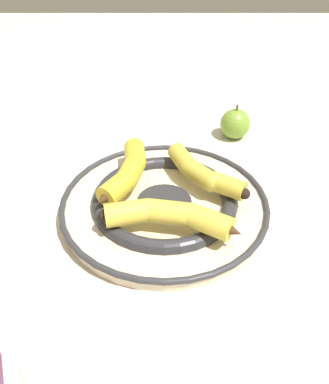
# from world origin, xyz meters

# --- Properties ---
(ground_plane) EXTENTS (2.80, 2.80, 0.00)m
(ground_plane) POSITION_xyz_m (0.00, 0.00, 0.00)
(ground_plane) COLOR beige
(decorative_bowl) EXTENTS (0.35, 0.35, 0.04)m
(decorative_bowl) POSITION_xyz_m (0.04, 0.00, 0.02)
(decorative_bowl) COLOR beige
(decorative_bowl) RESTS_ON ground_plane
(banana_a) EXTENTS (0.13, 0.16, 0.03)m
(banana_a) POSITION_xyz_m (0.10, 0.04, 0.05)
(banana_a) COLOR gold
(banana_a) RESTS_ON decorative_bowl
(banana_b) EXTENTS (0.21, 0.08, 0.04)m
(banana_b) POSITION_xyz_m (0.05, -0.07, 0.05)
(banana_b) COLOR yellow
(banana_b) RESTS_ON decorative_bowl
(banana_c) EXTENTS (0.08, 0.18, 0.04)m
(banana_c) POSITION_xyz_m (-0.03, 0.04, 0.06)
(banana_c) COLOR yellow
(banana_c) RESTS_ON decorative_bowl
(apple) EXTENTS (0.06, 0.06, 0.08)m
(apple) POSITION_xyz_m (0.19, 0.25, 0.03)
(apple) COLOR olive
(apple) RESTS_ON ground_plane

